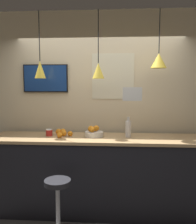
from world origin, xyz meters
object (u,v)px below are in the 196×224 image
object	(u,v)px
bar_stool	(58,202)
spread_jar	(49,133)
juice_bottle	(128,129)
fruit_bowl	(94,132)
mounted_tv	(46,78)

from	to	relation	value
bar_stool	spread_jar	world-z (taller)	spread_jar
bar_stool	juice_bottle	distance (m)	1.32
fruit_bowl	spread_jar	xyz separation A→B (m)	(-0.64, -0.00, -0.01)
bar_stool	fruit_bowl	xyz separation A→B (m)	(0.37, 0.67, 0.70)
mounted_tv	bar_stool	bearing A→B (deg)	-68.44
fruit_bowl	juice_bottle	world-z (taller)	juice_bottle
juice_bottle	spread_jar	world-z (taller)	juice_bottle
bar_stool	spread_jar	size ratio (longest dim) A/B	7.32
bar_stool	juice_bottle	size ratio (longest dim) A/B	2.47
bar_stool	juice_bottle	bearing A→B (deg)	38.29
juice_bottle	mounted_tv	xyz separation A→B (m)	(-1.25, 0.36, 0.70)
bar_stool	mounted_tv	distance (m)	1.84
bar_stool	spread_jar	bearing A→B (deg)	111.99
juice_bottle	fruit_bowl	bearing A→B (deg)	179.51
juice_bottle	mounted_tv	world-z (taller)	mounted_tv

